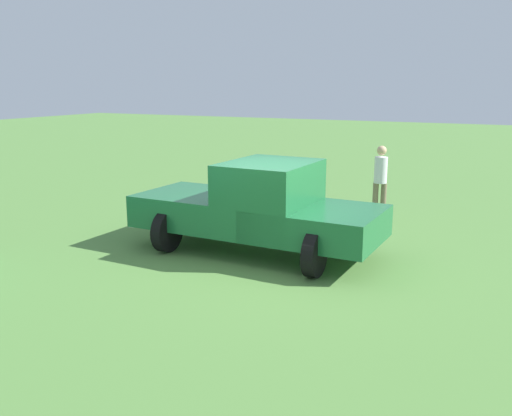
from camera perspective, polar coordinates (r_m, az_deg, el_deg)
name	(u,v)px	position (r m, az deg, el deg)	size (l,w,h in m)	color
ground_plane	(271,260)	(10.61, 1.52, -5.39)	(80.00, 80.00, 0.00)	#54843D
pickup_truck	(262,206)	(10.81, 0.60, 0.25)	(2.55, 5.02, 1.84)	black
person_bystander	(380,177)	(14.09, 12.78, 3.17)	(0.40, 0.40, 1.81)	#7A6B51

